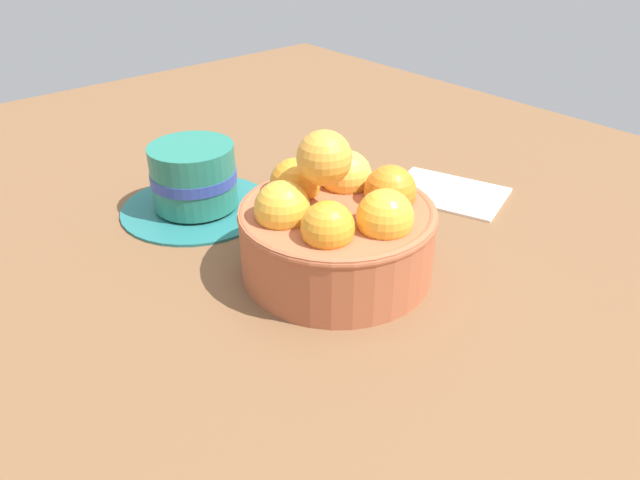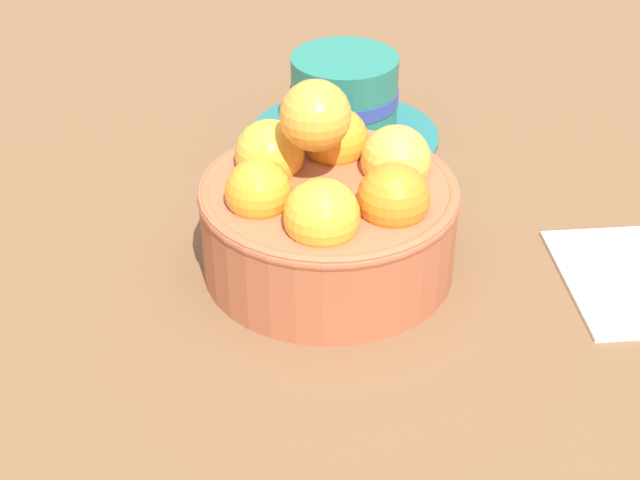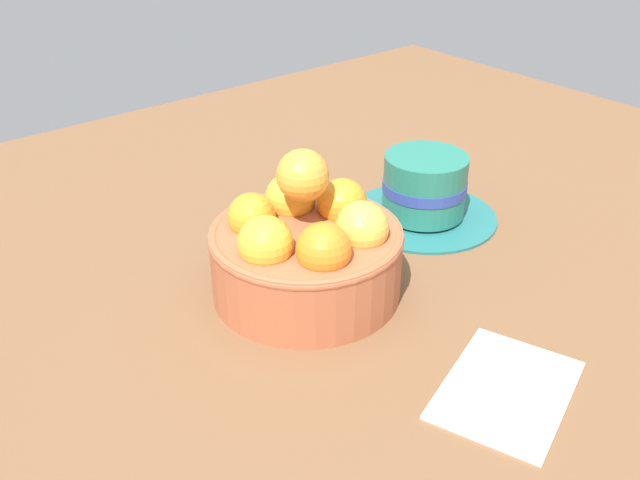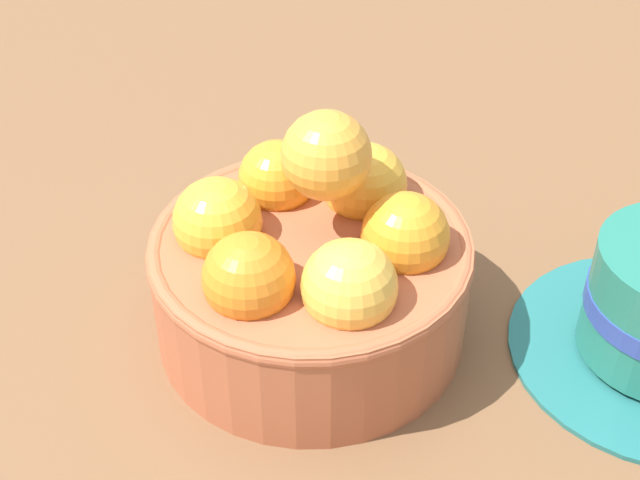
% 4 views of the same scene
% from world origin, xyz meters
% --- Properties ---
extents(ground_plane, '(1.39, 1.08, 0.05)m').
position_xyz_m(ground_plane, '(0.00, 0.00, -0.02)').
color(ground_plane, brown).
extents(terracotta_bowl, '(0.17, 0.17, 0.13)m').
position_xyz_m(terracotta_bowl, '(-0.00, -0.00, 0.05)').
color(terracotta_bowl, '#AD5938').
rests_on(terracotta_bowl, ground_plane).
extents(coffee_cup, '(0.16, 0.16, 0.07)m').
position_xyz_m(coffee_cup, '(-0.19, -0.03, 0.03)').
color(coffee_cup, '#226968').
rests_on(coffee_cup, ground_plane).
extents(folded_napkin, '(0.14, 0.12, 0.01)m').
position_xyz_m(folded_napkin, '(-0.03, 0.20, 0.00)').
color(folded_napkin, white).
rests_on(folded_napkin, ground_plane).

